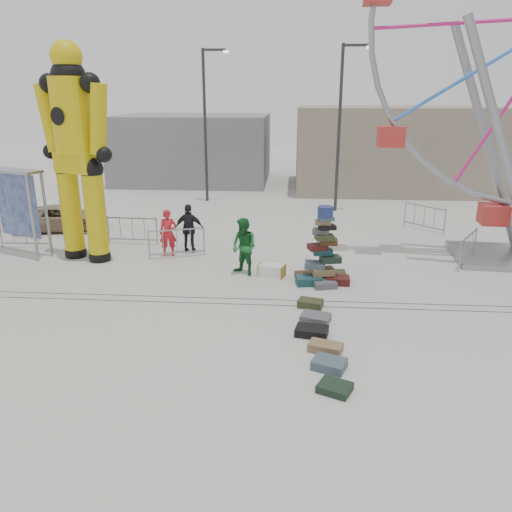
# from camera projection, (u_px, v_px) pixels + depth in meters

# --- Properties ---
(ground) EXTENTS (90.00, 90.00, 0.00)m
(ground) POSITION_uv_depth(u_px,v_px,m) (260.00, 314.00, 13.61)
(ground) COLOR #9E9E99
(ground) RESTS_ON ground
(track_line_near) EXTENTS (40.00, 0.04, 0.01)m
(track_line_near) POSITION_uv_depth(u_px,v_px,m) (262.00, 305.00, 14.18)
(track_line_near) COLOR #47443F
(track_line_near) RESTS_ON ground
(track_line_far) EXTENTS (40.00, 0.04, 0.01)m
(track_line_far) POSITION_uv_depth(u_px,v_px,m) (263.00, 299.00, 14.56)
(track_line_far) COLOR #47443F
(track_line_far) RESTS_ON ground
(building_right) EXTENTS (12.00, 8.00, 5.00)m
(building_right) POSITION_uv_depth(u_px,v_px,m) (393.00, 148.00, 31.32)
(building_right) COLOR gray
(building_right) RESTS_ON ground
(building_left) EXTENTS (10.00, 8.00, 4.40)m
(building_left) POSITION_uv_depth(u_px,v_px,m) (195.00, 148.00, 34.23)
(building_left) COLOR gray
(building_left) RESTS_ON ground
(lamp_post_right) EXTENTS (1.41, 0.25, 8.00)m
(lamp_post_right) POSITION_uv_depth(u_px,v_px,m) (341.00, 121.00, 24.34)
(lamp_post_right) COLOR #2D2D30
(lamp_post_right) RESTS_ON ground
(lamp_post_left) EXTENTS (1.41, 0.25, 8.00)m
(lamp_post_left) POSITION_uv_depth(u_px,v_px,m) (207.00, 118.00, 26.74)
(lamp_post_left) COLOR #2D2D30
(lamp_post_left) RESTS_ON ground
(suitcase_tower) EXTENTS (1.74, 1.54, 2.47)m
(suitcase_tower) POSITION_uv_depth(u_px,v_px,m) (323.00, 261.00, 15.73)
(suitcase_tower) COLOR #184349
(suitcase_tower) RESTS_ON ground
(crash_test_dummy) EXTENTS (3.00, 1.53, 7.64)m
(crash_test_dummy) POSITION_uv_depth(u_px,v_px,m) (76.00, 146.00, 16.98)
(crash_test_dummy) COLOR black
(crash_test_dummy) RESTS_ON ground
(steamer_trunk) EXTENTS (0.94, 0.71, 0.39)m
(steamer_trunk) POSITION_uv_depth(u_px,v_px,m) (272.00, 270.00, 16.39)
(steamer_trunk) COLOR silver
(steamer_trunk) RESTS_ON ground
(row_case_0) EXTENTS (0.77, 0.60, 0.22)m
(row_case_0) POSITION_uv_depth(u_px,v_px,m) (310.00, 303.00, 14.01)
(row_case_0) COLOR #353A1D
(row_case_0) RESTS_ON ground
(row_case_1) EXTENTS (0.87, 0.75, 0.20)m
(row_case_1) POSITION_uv_depth(u_px,v_px,m) (316.00, 318.00, 13.11)
(row_case_1) COLOR #55575C
(row_case_1) RESTS_ON ground
(row_case_2) EXTENTS (0.88, 0.67, 0.21)m
(row_case_2) POSITION_uv_depth(u_px,v_px,m) (312.00, 331.00, 12.37)
(row_case_2) COLOR black
(row_case_2) RESTS_ON ground
(row_case_3) EXTENTS (0.87, 0.65, 0.21)m
(row_case_3) POSITION_uv_depth(u_px,v_px,m) (325.00, 347.00, 11.59)
(row_case_3) COLOR olive
(row_case_3) RESTS_ON ground
(row_case_4) EXTENTS (0.85, 0.77, 0.21)m
(row_case_4) POSITION_uv_depth(u_px,v_px,m) (329.00, 364.00, 10.87)
(row_case_4) COLOR #445761
(row_case_4) RESTS_ON ground
(row_case_5) EXTENTS (0.81, 0.75, 0.16)m
(row_case_5) POSITION_uv_depth(u_px,v_px,m) (335.00, 388.00, 10.03)
(row_case_5) COLOR black
(row_case_5) RESTS_ON ground
(barricade_dummy_a) EXTENTS (2.00, 0.10, 1.10)m
(barricade_dummy_a) POSITION_uv_depth(u_px,v_px,m) (25.00, 234.00, 19.31)
(barricade_dummy_a) COLOR gray
(barricade_dummy_a) RESTS_ON ground
(barricade_dummy_b) EXTENTS (2.00, 0.19, 1.10)m
(barricade_dummy_b) POSITION_uv_depth(u_px,v_px,m) (132.00, 230.00, 19.85)
(barricade_dummy_b) COLOR gray
(barricade_dummy_b) RESTS_ON ground
(barricade_dummy_c) EXTENTS (1.92, 0.76, 1.10)m
(barricade_dummy_c) POSITION_uv_depth(u_px,v_px,m) (177.00, 243.00, 18.16)
(barricade_dummy_c) COLOR gray
(barricade_dummy_c) RESTS_ON ground
(barricade_wheel_front) EXTENTS (1.14, 1.75, 1.10)m
(barricade_wheel_front) POSITION_uv_depth(u_px,v_px,m) (468.00, 249.00, 17.46)
(barricade_wheel_front) COLOR gray
(barricade_wheel_front) RESTS_ON ground
(barricade_wheel_back) EXTENTS (1.44, 1.53, 1.10)m
(barricade_wheel_back) POSITION_uv_depth(u_px,v_px,m) (424.00, 218.00, 21.91)
(barricade_wheel_back) COLOR gray
(barricade_wheel_back) RESTS_ON ground
(pedestrian_red) EXTENTS (0.71, 0.54, 1.73)m
(pedestrian_red) POSITION_uv_depth(u_px,v_px,m) (168.00, 233.00, 18.29)
(pedestrian_red) COLOR red
(pedestrian_red) RESTS_ON ground
(pedestrian_green) EXTENTS (1.17, 1.13, 1.90)m
(pedestrian_green) POSITION_uv_depth(u_px,v_px,m) (244.00, 247.00, 16.33)
(pedestrian_green) COLOR #186025
(pedestrian_green) RESTS_ON ground
(pedestrian_black) EXTENTS (1.09, 0.46, 1.85)m
(pedestrian_black) POSITION_uv_depth(u_px,v_px,m) (189.00, 229.00, 18.64)
(pedestrian_black) COLOR black
(pedestrian_black) RESTS_ON ground
(parked_suv) EXTENTS (4.19, 2.54, 1.09)m
(parked_suv) POSITION_uv_depth(u_px,v_px,m) (62.00, 218.00, 21.89)
(parked_suv) COLOR #967C61
(parked_suv) RESTS_ON ground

